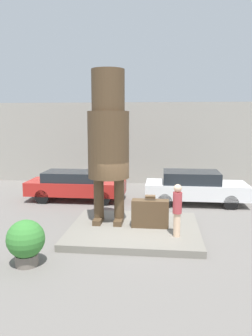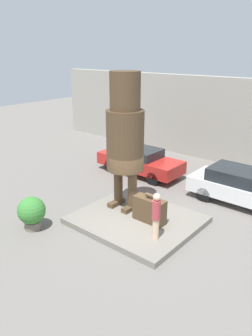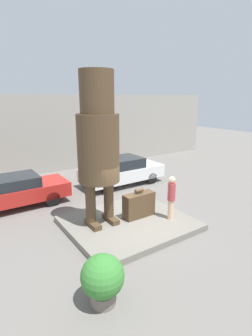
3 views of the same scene
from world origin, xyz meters
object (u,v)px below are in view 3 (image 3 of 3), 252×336
(parked_car_red, at_px, (12,191))
(statue_figure, at_px, (98,139))
(tourist, at_px, (171,196))
(giant_suitcase, at_px, (139,205))
(planter_pot, at_px, (103,278))
(parked_car_white, at_px, (121,170))

(parked_car_red, bearing_deg, statue_figure, -59.30)
(statue_figure, height_order, tourist, statue_figure)
(giant_suitcase, distance_m, parked_car_red, 5.79)
(planter_pot, bearing_deg, parked_car_red, 94.32)
(tourist, xyz_separation_m, parked_car_white, (1.05, 5.14, -0.35))
(tourist, height_order, parked_car_red, tourist)
(tourist, distance_m, parked_car_white, 5.26)
(parked_car_red, distance_m, parked_car_white, 5.82)
(parked_car_red, relative_size, planter_pot, 3.69)
(statue_figure, xyz_separation_m, giant_suitcase, (1.54, -0.38, -2.73))
(statue_figure, bearing_deg, planter_pot, -117.83)
(tourist, relative_size, parked_car_white, 0.37)
(statue_figure, height_order, parked_car_red, statue_figure)
(tourist, relative_size, parked_car_red, 0.36)
(planter_pot, bearing_deg, statue_figure, 62.17)
(tourist, bearing_deg, parked_car_red, 132.67)
(tourist, bearing_deg, parked_car_white, 78.48)
(tourist, xyz_separation_m, parked_car_red, (-4.77, 5.17, -0.39))
(parked_car_white, bearing_deg, statue_figure, -131.87)
(statue_figure, xyz_separation_m, parked_car_red, (-2.33, 3.92, -2.66))
(statue_figure, relative_size, tourist, 3.18)
(statue_figure, relative_size, planter_pot, 4.25)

